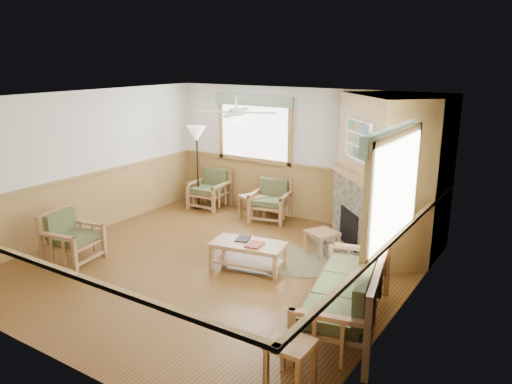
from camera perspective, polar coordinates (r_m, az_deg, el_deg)
The scene contains 24 objects.
floor at distance 8.23m, azimuth -5.05°, elevation -8.47°, with size 6.00×6.00×0.01m, color brown.
ceiling at distance 7.56m, azimuth -5.54°, elevation 10.65°, with size 6.00×6.00×0.01m, color white.
wall_back at distance 10.24m, azimuth 5.15°, elevation 4.26°, with size 6.00×0.02×2.70m, color white.
wall_front at distance 5.85m, azimuth -23.82°, elevation -5.60°, with size 6.00×0.02×2.70m, color white.
wall_left at distance 9.88m, azimuth -19.12°, elevation 3.06°, with size 0.02×6.00×2.70m, color white.
wall_right at distance 6.44m, azimuth 16.25°, elevation -3.00°, with size 0.02×6.00×2.70m, color white.
wainscot at distance 8.02m, azimuth -5.14°, elevation -4.84°, with size 6.00×6.00×1.10m, color #9E7941, non-canonical shape.
fireplace at distance 8.60m, azimuth 14.27°, elevation 1.70°, with size 2.20×2.20×2.70m, color #9E7941, non-canonical shape.
window_back at distance 10.61m, azimuth -0.15°, elevation 11.14°, with size 1.90×0.16×1.50m, color white, non-canonical shape.
window_right at distance 6.00m, azimuth 16.16°, elevation 7.29°, with size 0.16×1.90×1.50m, color white, non-canonical shape.
ceiling_fan at distance 7.62m, azimuth -2.31°, elevation 10.45°, with size 1.24×1.24×0.36m, color white, non-canonical shape.
sofa at distance 6.41m, azimuth 10.27°, elevation -10.97°, with size 0.88×2.15×0.99m, color #A1734B, non-canonical shape.
armchair_back_left at distance 11.18m, azimuth -5.37°, elevation 0.31°, with size 0.75×0.75×0.84m, color #A1734B, non-canonical shape.
armchair_back_right at distance 10.30m, azimuth 1.64°, elevation -0.98°, with size 0.74×0.74×0.83m, color #A1734B, non-canonical shape.
armchair_left at distance 8.76m, azimuth -20.22°, elevation -4.89°, with size 0.75×0.75×0.84m, color #A1734B, non-canonical shape.
coffee_table at distance 7.97m, azimuth -0.87°, elevation -7.38°, with size 1.15×0.58×0.46m, color #A1734B, non-canonical shape.
end_table_chairs at distance 10.44m, azimuth -0.47°, elevation -1.72°, with size 0.44×0.42×0.49m, color #A1734B, non-canonical shape.
end_table_sofa at distance 5.44m, azimuth 3.96°, elevation -18.96°, with size 0.44×0.42×0.50m, color #A1734B, non-canonical shape.
footstool at distance 8.70m, azimuth 7.54°, elevation -5.74°, with size 0.46×0.46×0.40m, color #A1734B, non-canonical shape.
braided_rug at distance 8.46m, azimuth 3.73°, elevation -7.68°, with size 1.85×1.85×0.01m, color brown.
floor_lamp_left at distance 11.10m, azimuth -6.69°, elevation 2.82°, with size 0.42×0.42×1.84m, color black, non-canonical shape.
floor_lamp_right at distance 7.49m, azimuth 13.46°, elevation -4.98°, with size 0.35×0.35×1.52m, color black, non-canonical shape.
book_red at distance 7.75m, azimuth -0.16°, elevation -5.96°, with size 0.22×0.30×0.03m, color maroon.
book_dark at distance 8.00m, azimuth -1.50°, elevation -5.30°, with size 0.20×0.27×0.03m, color black.
Camera 1 is at (4.68, -5.90, 3.31)m, focal length 35.00 mm.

